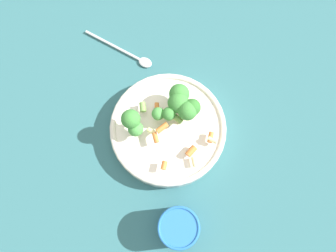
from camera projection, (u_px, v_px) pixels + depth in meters
The scene contains 5 objects.
ground_plane at pixel (168, 132), 0.79m from camera, with size 3.00×3.00×0.00m, color #2D6066.
bowl at pixel (168, 129), 0.77m from camera, with size 0.27×0.27×0.05m.
pasta_salad at pixel (170, 110), 0.72m from camera, with size 0.20×0.18×0.07m.
cup at pixel (178, 227), 0.69m from camera, with size 0.09×0.09×0.09m.
spoon at pixel (130, 54), 0.84m from camera, with size 0.16×0.14×0.01m.
Camera 1 is at (0.04, 0.19, 0.77)m, focal length 35.00 mm.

